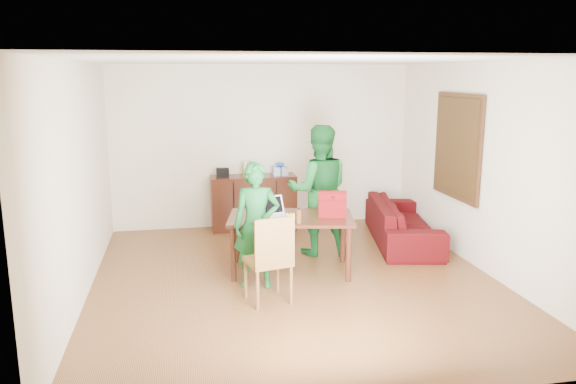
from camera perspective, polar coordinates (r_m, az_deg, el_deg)
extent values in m
cube|color=#452311|center=(7.17, 0.76, -9.36)|extent=(5.00, 5.50, 0.10)
cube|color=white|center=(6.68, 0.83, 13.63)|extent=(5.00, 5.50, 0.10)
cube|color=beige|center=(9.51, -2.63, 4.67)|extent=(5.00, 0.10, 2.70)
cube|color=beige|center=(4.16, 8.65, -5.07)|extent=(5.00, 0.10, 2.70)
cube|color=beige|center=(6.76, -20.90, 0.88)|extent=(0.10, 5.50, 2.70)
cube|color=beige|center=(7.71, 19.71, 2.26)|extent=(0.10, 5.50, 2.70)
cube|color=#3F2614|center=(8.24, 16.82, 4.45)|extent=(0.04, 1.28, 1.48)
cube|color=#4E2817|center=(8.23, 16.63, 4.45)|extent=(0.01, 1.18, 1.36)
cube|color=black|center=(9.36, -3.53, -1.05)|extent=(1.40, 0.45, 0.90)
cube|color=black|center=(9.21, -6.66, 1.97)|extent=(0.20, 0.14, 0.14)
cube|color=#A8A8B1|center=(9.33, -0.82, 2.18)|extent=(0.24, 0.22, 0.14)
ellipsoid|color=#1946A2|center=(9.31, -0.83, 2.82)|extent=(0.14, 0.14, 0.07)
cube|color=black|center=(7.26, 0.30, -2.64)|extent=(1.74, 1.18, 0.04)
cylinder|color=black|center=(7.04, -5.57, -6.32)|extent=(0.07, 0.07, 0.71)
cylinder|color=black|center=(7.05, 6.18, -6.32)|extent=(0.07, 0.07, 0.71)
cylinder|color=black|center=(7.74, -5.04, -4.61)|extent=(0.07, 0.07, 0.71)
cylinder|color=black|center=(7.75, 5.61, -4.61)|extent=(0.07, 0.07, 0.71)
cube|color=brown|center=(6.39, -2.06, -7.04)|extent=(0.56, 0.54, 0.05)
cube|color=brown|center=(6.12, -1.36, -5.07)|extent=(0.46, 0.14, 0.53)
imported|color=#145C27|center=(6.76, -3.22, -3.42)|extent=(0.61, 0.44, 1.53)
imported|color=#145D24|center=(7.98, 3.15, 0.18)|extent=(0.99, 0.82, 1.86)
cube|color=white|center=(7.17, -1.10, -2.57)|extent=(0.43, 0.36, 0.02)
cube|color=black|center=(7.14, -1.11, -1.56)|extent=(0.37, 0.21, 0.23)
cylinder|color=brown|center=(6.91, 1.11, -2.39)|extent=(0.08, 0.08, 0.19)
cube|color=maroon|center=(7.24, 4.52, -1.46)|extent=(0.40, 0.28, 0.26)
imported|color=#380714|center=(8.80, 11.57, -3.01)|extent=(1.25, 2.30, 0.63)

